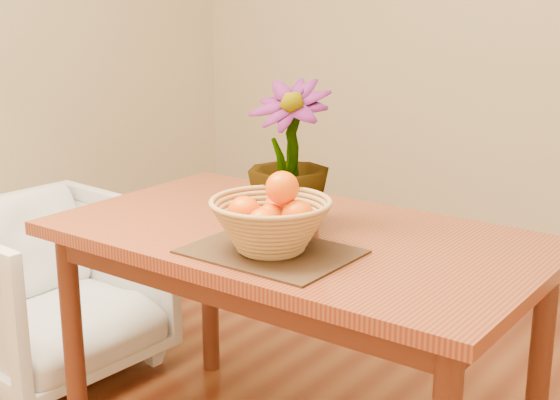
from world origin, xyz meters
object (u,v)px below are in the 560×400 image
Objects in this scene: table at (296,260)px; potted_plant at (289,155)px; armchair at (50,281)px; wicker_basket at (271,227)px.

table is 0.30m from potted_plant.
potted_plant reaches higher than armchair.
wicker_basket reaches higher than armchair.
wicker_basket is 0.76× the size of potted_plant.
potted_plant reaches higher than wicker_basket.
potted_plant is 1.21m from armchair.
potted_plant is 0.59× the size of armchair.
potted_plant is at bearing -82.56° from armchair.
table is 1.14m from armchair.
table is at bearing -38.57° from potted_plant.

